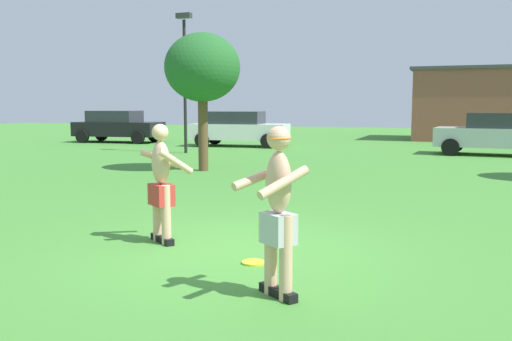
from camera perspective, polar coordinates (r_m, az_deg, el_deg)
The scene contains 10 objects.
ground_plane at distance 7.43m, azimuth -2.37°, elevation -8.04°, with size 80.00×80.00×0.00m, color #428433.
player_with_cap at distance 5.46m, azimuth 2.22°, elevation -3.45°, with size 0.74×0.77×1.70m.
player_in_red at distance 7.76m, azimuth -9.56°, elevation -1.04°, with size 0.81×0.73×1.63m.
frisbee at distance 6.81m, azimuth -0.25°, elevation -9.31°, with size 0.29×0.29×0.03m, color yellow.
car_silver_near_post at distance 22.74m, azimuth 23.32°, elevation 3.48°, with size 4.43×2.30×1.58m.
car_black_mid_lot at distance 29.03m, azimuth -13.86°, elevation 4.42°, with size 4.45×2.34×1.58m.
car_white_far_end at distance 25.49m, azimuth -1.75°, elevation 4.32°, with size 4.47×2.40×1.58m.
lamp_post at distance 22.16m, azimuth -7.25°, elevation 10.35°, with size 0.60×0.24×5.35m.
outbuilding_behind_lot at distance 32.41m, azimuth 23.21°, elevation 6.20°, with size 8.50×5.54×3.79m.
tree_left_field at distance 16.13m, azimuth -5.46°, elevation 10.26°, with size 2.14×2.14×3.90m.
Camera 1 is at (2.78, -6.62, 1.89)m, focal length 39.43 mm.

